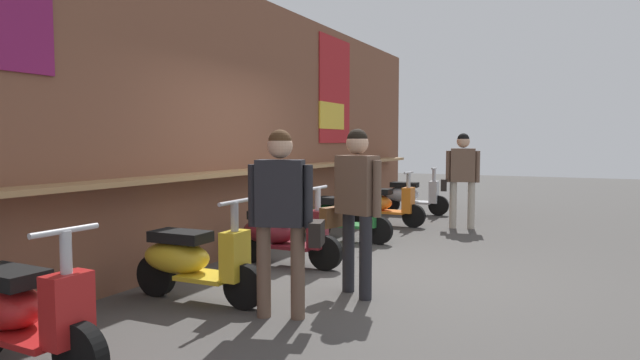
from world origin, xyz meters
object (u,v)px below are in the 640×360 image
Objects in this scene: scooter_orange at (382,204)px; shopper_browsing at (462,171)px; scooter_green at (343,215)px; shopper_with_handbag at (282,206)px; scooter_silver at (410,195)px; scooter_maroon at (281,233)px; scooter_red at (19,311)px; shopper_passing at (356,196)px; scooter_yellow at (191,260)px.

shopper_browsing is at bearing 11.26° from scooter_orange.
scooter_green is 0.89× the size of shopper_with_handbag.
scooter_orange and scooter_silver have the same top height.
shopper_browsing reaches higher than shopper_with_handbag.
scooter_orange is 1.48m from shopper_browsing.
shopper_browsing reaches higher than scooter_maroon.
scooter_orange is 0.88× the size of shopper_with_handbag.
shopper_browsing is (0.27, -1.33, 0.59)m from scooter_orange.
scooter_silver is (8.52, -0.00, 0.00)m from scooter_red.
scooter_maroon is 2.04m from shopper_with_handbag.
scooter_orange is 1.67m from scooter_silver.
shopper_passing reaches higher than scooter_red.
scooter_silver is 2.03m from shopper_browsing.
scooter_red is 6.85m from scooter_orange.
scooter_silver is at bearing 88.04° from scooter_yellow.
scooter_silver is (6.82, -0.00, 0.00)m from scooter_yellow.
scooter_yellow is 5.60m from shopper_browsing.
shopper_browsing reaches higher than scooter_yellow.
shopper_with_handbag is (-3.48, -1.00, 0.56)m from scooter_green.
shopper_passing is at bearing -13.70° from shopper_browsing.
scooter_orange is at bearing -146.40° from shopper_passing.
shopper_with_handbag is at bearing -0.37° from shopper_passing.
scooter_orange is at bearing 88.82° from scooter_maroon.
scooter_yellow is 6.82m from scooter_silver.
shopper_browsing reaches higher than shopper_passing.
scooter_maroon is at bearing 88.04° from scooter_yellow.
scooter_green is 0.87× the size of shopper_passing.
shopper_with_handbag is at bearing -85.98° from scooter_silver.
scooter_orange is (6.85, 0.00, 0.00)m from scooter_red.
shopper_browsing reaches higher than scooter_silver.
scooter_maroon is 1.79m from scooter_green.
scooter_orange is at bearing -91.79° from shopper_browsing.
scooter_silver is at bearing -9.64° from shopper_with_handbag.
shopper_with_handbag is 0.99× the size of shopper_passing.
shopper_with_handbag is (-6.86, -1.00, 0.56)m from scooter_silver.
scooter_red is 5.14m from scooter_green.
scooter_yellow and scooter_orange have the same top height.
scooter_red is 1.00× the size of scooter_yellow.
scooter_orange is (1.71, 0.00, 0.00)m from scooter_green.
scooter_green and scooter_orange have the same top height.
scooter_green is at bearing 88.04° from scooter_yellow.
scooter_orange is 0.87× the size of shopper_passing.
scooter_maroon is 3.50m from scooter_orange.
scooter_maroon is (3.35, 0.00, 0.00)m from scooter_red.
scooter_silver is (1.67, -0.00, 0.00)m from scooter_orange.
scooter_yellow is 3.44m from scooter_green.
scooter_green is 1.00× the size of scooter_silver.
scooter_red is at bearing 130.97° from shopper_with_handbag.
scooter_red is 1.00× the size of scooter_orange.
scooter_orange is (3.50, 0.00, 0.00)m from scooter_maroon.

